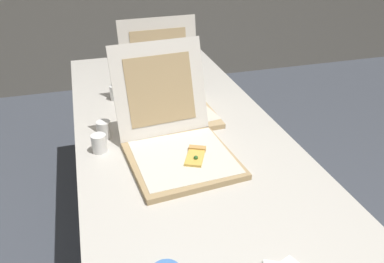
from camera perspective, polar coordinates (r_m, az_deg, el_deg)
The scene contains 6 objects.
table at distance 1.71m, azimuth -2.13°, elevation -0.77°, with size 0.87×2.10×0.74m.
pizza_box_front at distance 1.46m, azimuth -2.19°, elevation -1.74°, with size 0.42×0.53×0.39m.
pizza_box_middle at distance 1.80m, azimuth -3.40°, elevation 4.64°, with size 0.40×0.46×0.40m.
cup_white_far at distance 1.97m, azimuth -11.26°, elevation 5.68°, with size 0.06×0.06×0.07m, color white.
cup_white_mid at distance 1.63m, azimuth -12.97°, elevation 0.29°, with size 0.06×0.06×0.07m, color white.
cup_white_near_center at distance 1.54m, azimuth -13.63°, elevation -1.72°, with size 0.06×0.06×0.07m, color white.
Camera 1 is at (-0.35, -0.86, 1.54)m, focal length 35.86 mm.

